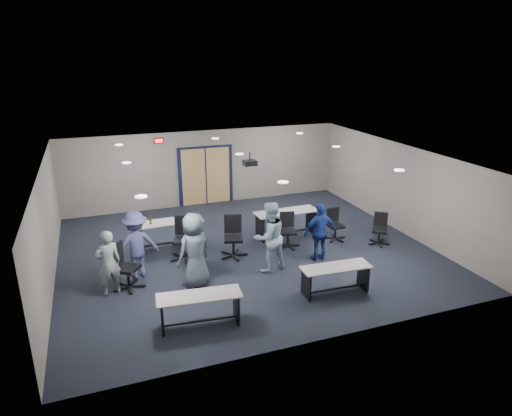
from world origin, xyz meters
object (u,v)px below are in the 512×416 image
object	(u,v)px
chair_back_b	(233,237)
person_lightblue	(269,237)
chair_loose_left	(127,267)
table_back_left	(170,229)
table_front_left	(200,305)
chair_loose_right	(380,229)
person_plaid	(194,250)
person_gray	(108,263)
chair_back_a	(183,239)
chair_back_d	(336,225)
person_back	(136,245)
person_navy	(320,232)
table_front_right	(336,275)
chair_back_c	(288,231)
table_back_right	(286,219)

from	to	relation	value
chair_back_b	person_lightblue	world-z (taller)	person_lightblue
chair_loose_left	chair_back_b	bearing A→B (deg)	-38.77
table_back_left	table_front_left	bearing A→B (deg)	-93.21
chair_loose_right	person_plaid	distance (m)	5.63
person_gray	person_lightblue	size ratio (longest dim) A/B	0.86
chair_back_a	chair_loose_right	size ratio (longest dim) A/B	1.24
chair_back_d	chair_loose_left	size ratio (longest dim) A/B	0.85
chair_loose_left	person_back	bearing A→B (deg)	7.57
chair_loose_left	chair_loose_right	xyz separation A→B (m)	(7.10, 0.17, -0.10)
person_plaid	person_navy	size ratio (longest dim) A/B	1.15
person_plaid	person_back	distance (m)	1.58
table_back_left	table_front_right	bearing A→B (deg)	-53.29
table_back_left	person_lightblue	distance (m)	3.21
chair_back_c	person_plaid	bearing A→B (deg)	-141.68
chair_back_b	chair_back_c	world-z (taller)	chair_back_b
table_front_left	person_navy	size ratio (longest dim) A/B	1.11
table_front_right	chair_back_b	xyz separation A→B (m)	(-1.62, 2.71, 0.11)
chair_back_d	table_back_right	bearing A→B (deg)	146.28
chair_back_b	person_back	world-z (taller)	person_back
person_lightblue	chair_loose_right	bearing A→B (deg)	172.30
chair_back_d	person_plaid	distance (m)	4.75
chair_back_a	chair_back_c	world-z (taller)	chair_back_a
chair_back_a	person_plaid	xyz separation A→B (m)	(-0.04, -1.58, 0.34)
table_back_right	person_gray	world-z (taller)	person_gray
person_plaid	person_lightblue	xyz separation A→B (m)	(1.96, 0.16, 0.00)
table_back_right	chair_back_d	xyz separation A→B (m)	(1.25, -0.81, -0.06)
chair_back_a	person_plaid	distance (m)	1.62
table_back_right	chair_back_d	distance (m)	1.49
chair_back_d	person_lightblue	bearing A→B (deg)	-156.46
table_back_right	chair_loose_right	distance (m)	2.75
table_back_right	table_front_right	bearing A→B (deg)	-96.94
table_front_right	chair_back_a	size ratio (longest dim) A/B	1.45
chair_back_a	person_gray	distance (m)	2.38
person_gray	person_lightblue	distance (m)	3.89
chair_loose_left	chair_loose_right	bearing A→B (deg)	-53.57
chair_back_b	person_lightblue	distance (m)	1.30
person_lightblue	table_back_right	bearing A→B (deg)	-138.74
chair_loose_right	chair_back_c	bearing A→B (deg)	-158.77
table_back_left	person_plaid	distance (m)	2.58
chair_loose_left	chair_back_d	bearing A→B (deg)	-46.52
person_plaid	chair_back_d	bearing A→B (deg)	171.55
table_front_right	chair_loose_left	xyz separation A→B (m)	(-4.49, 1.87, 0.10)
chair_back_b	table_back_right	bearing A→B (deg)	39.52
table_back_left	chair_back_a	xyz separation A→B (m)	(0.19, -0.97, 0.04)
table_front_left	person_plaid	world-z (taller)	person_plaid
table_back_left	person_gray	xyz separation A→B (m)	(-1.78, -2.28, 0.26)
table_back_right	chair_loose_right	size ratio (longest dim) A/B	2.11
person_lightblue	chair_back_a	bearing A→B (deg)	-51.23
person_back	chair_back_b	bearing A→B (deg)	178.44
table_back_right	person_navy	size ratio (longest dim) A/B	1.22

